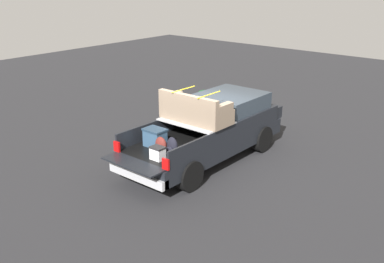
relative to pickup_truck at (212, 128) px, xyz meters
The scene contains 3 objects.
ground_plane 1.02m from the pickup_truck, behind, with size 40.00×40.00×0.00m, color #262628.
pickup_truck is the anchor object (origin of this frame).
trash_can 4.17m from the pickup_truck, 40.91° to the left, with size 0.60×0.60×0.98m.
Camera 1 is at (-9.72, -7.68, 5.39)m, focal length 41.99 mm.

